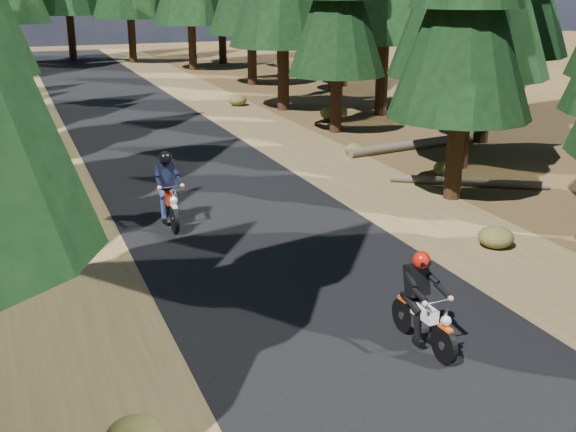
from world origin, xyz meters
The scene contains 9 objects.
ground centered at (0.00, 0.00, 0.00)m, with size 120.00×120.00×0.00m, color #49361A.
road centered at (0.00, 5.00, 0.01)m, with size 6.00×100.00×0.01m, color black.
shoulder_l centered at (-4.60, 5.00, 0.00)m, with size 3.20×100.00×0.01m, color brown.
shoulder_r centered at (4.60, 5.00, 0.00)m, with size 3.20×100.00×0.01m, color brown.
log_near centered at (8.17, 10.22, 0.16)m, with size 0.32×0.32×5.34m, color #4C4233.
log_far centered at (7.22, 5.38, 0.12)m, with size 0.24×0.24×4.52m, color #4C4233.
understory_shrubs centered at (1.15, 8.96, 0.28)m, with size 16.23×30.27×0.71m.
rider_lead centered at (0.75, -2.63, 0.54)m, with size 0.62×1.82×1.61m.
rider_follow centered at (-1.74, 5.04, 0.61)m, with size 0.68×2.05×1.81m.
Camera 1 is at (-5.19, -11.72, 5.73)m, focal length 45.00 mm.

